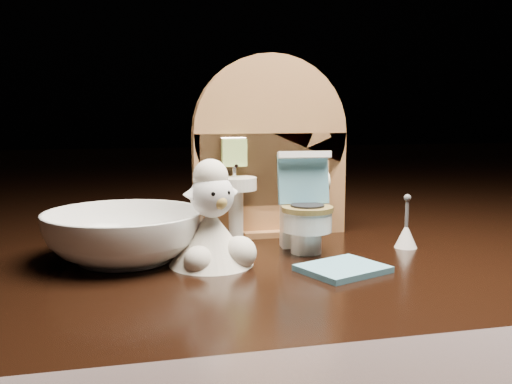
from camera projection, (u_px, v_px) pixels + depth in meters
backdrop_panel at (269, 157)px, 0.48m from camera, size 0.13×0.05×0.15m
toy_toilet at (304, 215)px, 0.43m from camera, size 0.04×0.05×0.08m
bath_mat at (343, 269)px, 0.37m from camera, size 0.06×0.06×0.00m
toilet_brush at (406, 234)px, 0.44m from camera, size 0.02×0.02×0.04m
plush_lamb at (213, 228)px, 0.39m from camera, size 0.06×0.06×0.07m
ceramic_bowl at (124, 236)px, 0.40m from camera, size 0.11×0.11×0.04m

